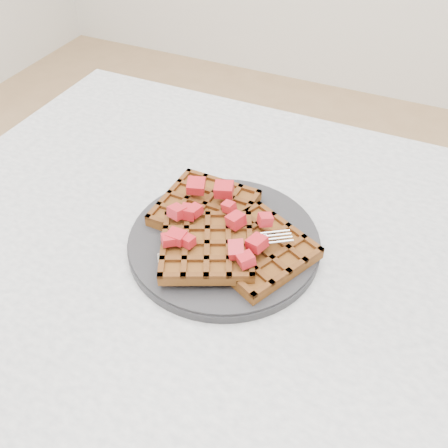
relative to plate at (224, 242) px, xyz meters
The scene contains 5 objects.
table 0.18m from the plate, 12.72° to the right, with size 1.20×0.80×0.75m.
plate is the anchor object (origin of this frame).
waffles 0.02m from the plate, 87.49° to the right, with size 0.24×0.21×0.03m.
strawberry_pile 0.05m from the plate, 90.00° to the left, with size 0.15×0.15×0.02m, color #9C0612, non-canonical shape.
fork 0.04m from the plate, 44.99° to the right, with size 0.02×0.18×0.02m, color silver, non-canonical shape.
Camera 1 is at (0.06, -0.40, 1.23)m, focal length 40.00 mm.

